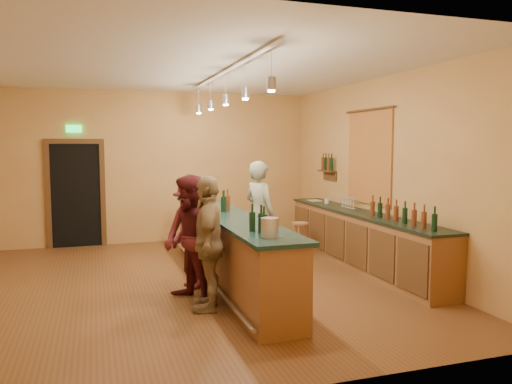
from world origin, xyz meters
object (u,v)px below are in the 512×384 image
object	(u,v)px
back_counter	(361,238)
tasting_bar	(227,242)
bartender	(260,214)
customer_c	(193,234)
customer_b	(209,243)
bar_stool	(300,230)
customer_a	(191,239)

from	to	relation	value
back_counter	tasting_bar	world-z (taller)	tasting_bar
bartender	customer_c	bearing A→B (deg)	100.35
bartender	customer_b	xyz separation A→B (m)	(-1.31, -1.89, -0.06)
bartender	bar_stool	bearing A→B (deg)	-79.85
bar_stool	customer_c	bearing A→B (deg)	-147.37
back_counter	bar_stool	xyz separation A→B (m)	(-0.63, 1.14, -0.01)
tasting_bar	bartender	size ratio (longest dim) A/B	2.82
back_counter	tasting_bar	bearing A→B (deg)	-175.71
bartender	bar_stool	world-z (taller)	bartender
customer_b	customer_c	bearing A→B (deg)	-163.63
tasting_bar	customer_b	world-z (taller)	customer_b
tasting_bar	bar_stool	distance (m)	2.22
customer_a	customer_b	xyz separation A→B (m)	(0.16, -0.34, 0.00)
customer_b	back_counter	bearing A→B (deg)	131.71
back_counter	customer_c	bearing A→B (deg)	-173.19
customer_a	customer_c	world-z (taller)	customer_a
tasting_bar	customer_c	distance (m)	0.60
customer_a	customer_b	size ratio (longest dim) A/B	1.00
back_counter	bar_stool	world-z (taller)	back_counter
back_counter	customer_c	xyz separation A→B (m)	(-2.96, -0.35, 0.30)
customer_a	bar_stool	bearing A→B (deg)	108.35
tasting_bar	customer_a	distance (m)	1.15
bartender	customer_b	distance (m)	2.30
bartender	customer_c	size ratio (longest dim) A/B	1.15
customer_b	bar_stool	bearing A→B (deg)	153.85
tasting_bar	customer_a	bearing A→B (deg)	-128.84
bartender	bar_stool	size ratio (longest dim) A/B	2.91
tasting_bar	customer_b	xyz separation A→B (m)	(-0.55, -1.22, 0.24)
bartender	customer_b	world-z (taller)	bartender
tasting_bar	customer_a	world-z (taller)	customer_a
customer_c	bar_stool	size ratio (longest dim) A/B	2.52
bartender	customer_b	bearing A→B (deg)	122.92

